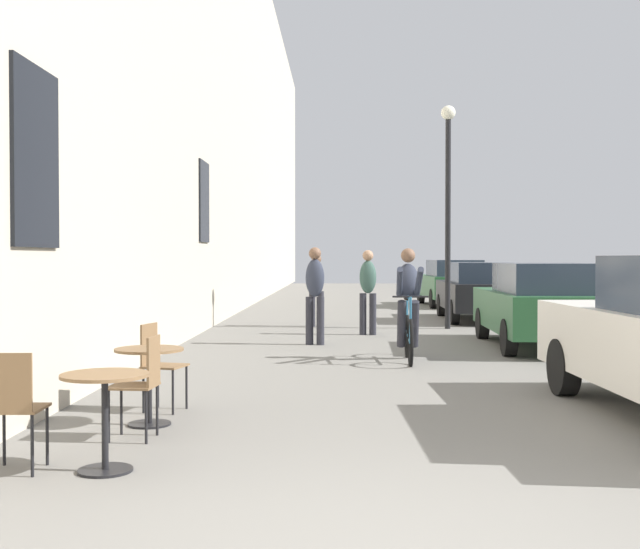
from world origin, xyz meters
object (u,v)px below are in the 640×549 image
(cafe_table_near, at_px, (105,401))
(cafe_chair_near_toward_street, at_px, (14,403))
(pedestrian_mid, at_px, (368,287))
(street_lamp, at_px, (448,187))
(parked_car_third, at_px, (479,290))
(pedestrian_far, at_px, (317,286))
(cafe_chair_mid_toward_street, at_px, (158,360))
(cafe_chair_mid_toward_wall, at_px, (142,379))
(cafe_table_mid, at_px, (149,369))
(parked_car_fourth, at_px, (452,282))
(parked_car_second, at_px, (541,304))
(cyclist_on_bicycle, at_px, (408,307))
(pedestrian_near, at_px, (315,290))

(cafe_table_near, bearing_deg, cafe_chair_near_toward_street, -173.25)
(pedestrian_mid, relative_size, street_lamp, 0.35)
(parked_car_third, bearing_deg, pedestrian_far, -155.86)
(cafe_chair_mid_toward_street, bearing_deg, cafe_chair_mid_toward_wall, -83.31)
(cafe_table_near, height_order, pedestrian_mid, pedestrian_mid)
(cafe_table_mid, xyz_separation_m, cafe_chair_mid_toward_street, (-0.07, 0.70, -0.00))
(parked_car_fourth, bearing_deg, cafe_chair_mid_toward_wall, -105.83)
(cafe_chair_mid_toward_wall, height_order, parked_car_second, parked_car_second)
(cafe_chair_mid_toward_street, bearing_deg, pedestrian_far, 82.30)
(cafe_chair_near_toward_street, relative_size, parked_car_third, 0.22)
(pedestrian_mid, xyz_separation_m, parked_car_fourth, (3.06, 9.59, -0.20))
(cyclist_on_bicycle, height_order, street_lamp, street_lamp)
(pedestrian_far, xyz_separation_m, street_lamp, (2.90, -0.49, 2.18))
(cafe_table_mid, height_order, cyclist_on_bicycle, cyclist_on_bicycle)
(cafe_chair_near_toward_street, bearing_deg, street_lamp, 68.10)
(cafe_chair_near_toward_street, height_order, parked_car_third, parked_car_third)
(cafe_chair_near_toward_street, bearing_deg, cafe_chair_mid_toward_wall, 59.27)
(cyclist_on_bicycle, height_order, parked_car_second, cyclist_on_bicycle)
(cafe_chair_mid_toward_street, relative_size, pedestrian_far, 0.54)
(cafe_table_mid, bearing_deg, cyclist_on_bicycle, 59.17)
(cafe_chair_mid_toward_wall, bearing_deg, pedestrian_far, 83.92)
(cafe_chair_near_toward_street, distance_m, parked_car_second, 10.07)
(pedestrian_mid, bearing_deg, parked_car_third, 51.99)
(cafe_chair_near_toward_street, bearing_deg, cafe_chair_mid_toward_street, 77.99)
(cafe_chair_mid_toward_street, height_order, cyclist_on_bicycle, cyclist_on_bicycle)
(pedestrian_near, height_order, pedestrian_far, pedestrian_near)
(cafe_chair_near_toward_street, height_order, street_lamp, street_lamp)
(pedestrian_mid, relative_size, parked_car_fourth, 0.40)
(street_lamp, height_order, parked_car_fourth, street_lamp)
(cyclist_on_bicycle, distance_m, parked_car_third, 8.06)
(cafe_chair_near_toward_street, distance_m, street_lamp, 13.01)
(parked_car_fourth, bearing_deg, pedestrian_near, -109.64)
(street_lamp, bearing_deg, cafe_chair_near_toward_street, -111.90)
(cyclist_on_bicycle, distance_m, pedestrian_far, 6.09)
(pedestrian_mid, bearing_deg, cafe_chair_mid_toward_street, -106.93)
(cafe_table_mid, relative_size, street_lamp, 0.15)
(cafe_chair_mid_toward_street, distance_m, parked_car_fourth, 18.44)
(cafe_chair_mid_toward_wall, xyz_separation_m, parked_car_third, (5.19, 13.01, 0.23))
(cafe_table_near, xyz_separation_m, street_lamp, (4.11, 11.75, 2.59))
(cafe_chair_mid_toward_wall, bearing_deg, parked_car_second, 53.62)
(street_lamp, bearing_deg, cyclist_on_bicycle, -103.95)
(pedestrian_far, xyz_separation_m, parked_car_second, (4.02, -4.14, -0.16))
(cafe_chair_mid_toward_street, height_order, pedestrian_far, pedestrian_far)
(cafe_table_near, xyz_separation_m, pedestrian_mid, (2.30, 10.32, 0.45))
(pedestrian_near, xyz_separation_m, parked_car_fourth, (4.08, 11.44, -0.22))
(cafe_table_mid, bearing_deg, pedestrian_near, 78.90)
(pedestrian_mid, height_order, street_lamp, street_lamp)
(cafe_table_near, bearing_deg, street_lamp, 70.72)
(cyclist_on_bicycle, bearing_deg, cafe_chair_near_toward_street, -117.96)
(pedestrian_mid, bearing_deg, cafe_table_near, -102.58)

